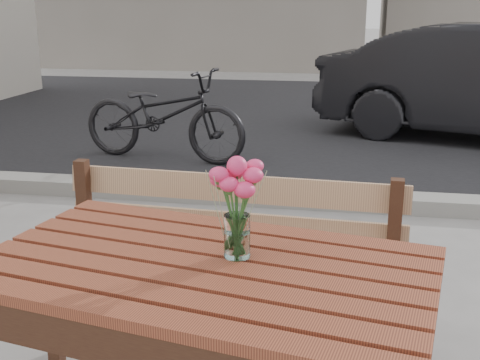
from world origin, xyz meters
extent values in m
cube|color=black|center=(0.00, 7.00, 0.00)|extent=(30.00, 8.00, 0.00)
cube|color=gray|center=(0.00, 3.00, 0.06)|extent=(30.00, 0.25, 0.12)
cube|color=#552416|center=(0.23, 0.04, 0.79)|extent=(1.43, 1.00, 0.03)
cube|color=#321910|center=(-0.30, 0.48, 0.39)|extent=(0.08, 0.08, 0.77)
cube|color=#A17453|center=(0.15, 0.62, 0.46)|extent=(1.47, 0.47, 0.03)
cube|color=#A17453|center=(0.16, 0.83, 0.70)|extent=(1.45, 0.11, 0.39)
cube|color=#321910|center=(-0.52, 0.49, 0.24)|extent=(0.05, 0.05, 0.48)
cube|color=#321910|center=(-0.50, 0.82, 0.44)|extent=(0.05, 0.05, 0.88)
cube|color=#321910|center=(0.82, 0.75, 0.44)|extent=(0.05, 0.05, 0.88)
cylinder|color=white|center=(0.31, 0.10, 0.87)|extent=(0.08, 0.08, 0.13)
cylinder|color=#366E2F|center=(0.31, 0.10, 0.93)|extent=(0.05, 0.05, 0.26)
imported|color=black|center=(-1.17, 4.22, 0.46)|extent=(1.85, 0.92, 0.93)
camera|label=1|loc=(0.61, -1.52, 1.52)|focal=45.00mm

